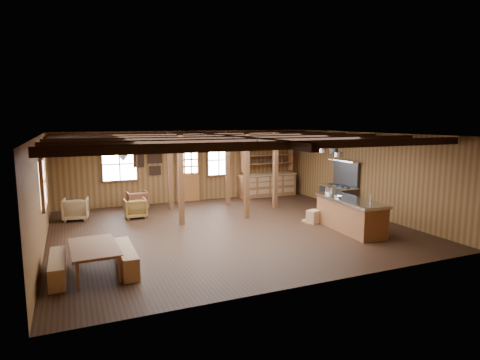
{
  "coord_description": "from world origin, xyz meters",
  "views": [
    {
      "loc": [
        -4.3,
        -10.82,
        3.19
      ],
      "look_at": [
        0.54,
        0.47,
        1.37
      ],
      "focal_mm": 30.0,
      "sensor_mm": 36.0,
      "label": 1
    }
  ],
  "objects_px": {
    "commercial_range": "(340,193)",
    "armchair_b": "(137,200)",
    "kitchen_island": "(350,214)",
    "dining_table": "(96,259)",
    "armchair_c": "(76,209)",
    "armchair_a": "(135,208)"
  },
  "relations": [
    {
      "from": "commercial_range",
      "to": "dining_table",
      "type": "height_order",
      "value": "commercial_range"
    },
    {
      "from": "kitchen_island",
      "to": "commercial_range",
      "type": "distance_m",
      "value": 2.91
    },
    {
      "from": "kitchen_island",
      "to": "armchair_a",
      "type": "xyz_separation_m",
      "value": [
        -5.53,
        4.07,
        -0.16
      ]
    },
    {
      "from": "kitchen_island",
      "to": "armchair_b",
      "type": "relative_size",
      "value": 3.56
    },
    {
      "from": "kitchen_island",
      "to": "armchair_b",
      "type": "distance_m",
      "value": 7.54
    },
    {
      "from": "dining_table",
      "to": "armchair_c",
      "type": "distance_m",
      "value": 5.12
    },
    {
      "from": "commercial_range",
      "to": "armchair_c",
      "type": "bearing_deg",
      "value": 167.03
    },
    {
      "from": "commercial_range",
      "to": "dining_table",
      "type": "relative_size",
      "value": 1.07
    },
    {
      "from": "commercial_range",
      "to": "armchair_b",
      "type": "xyz_separation_m",
      "value": [
        -6.76,
        2.91,
        -0.27
      ]
    },
    {
      "from": "armchair_a",
      "to": "armchair_c",
      "type": "xyz_separation_m",
      "value": [
        -1.82,
        0.47,
        0.03
      ]
    },
    {
      "from": "armchair_a",
      "to": "kitchen_island",
      "type": "bearing_deg",
      "value": 143.61
    },
    {
      "from": "armchair_a",
      "to": "armchair_b",
      "type": "bearing_deg",
      "value": -101.7
    },
    {
      "from": "dining_table",
      "to": "armchair_c",
      "type": "xyz_separation_m",
      "value": [
        -0.3,
        5.11,
        0.06
      ]
    },
    {
      "from": "dining_table",
      "to": "armchair_b",
      "type": "bearing_deg",
      "value": -19.42
    },
    {
      "from": "commercial_range",
      "to": "armchair_a",
      "type": "bearing_deg",
      "value": 167.4
    },
    {
      "from": "commercial_range",
      "to": "armchair_a",
      "type": "distance_m",
      "value": 7.21
    },
    {
      "from": "kitchen_island",
      "to": "commercial_range",
      "type": "height_order",
      "value": "commercial_range"
    },
    {
      "from": "kitchen_island",
      "to": "dining_table",
      "type": "relative_size",
      "value": 1.52
    },
    {
      "from": "kitchen_island",
      "to": "armchair_b",
      "type": "bearing_deg",
      "value": 137.77
    },
    {
      "from": "commercial_range",
      "to": "armchair_c",
      "type": "distance_m",
      "value": 9.09
    },
    {
      "from": "kitchen_island",
      "to": "armchair_c",
      "type": "distance_m",
      "value": 8.63
    },
    {
      "from": "armchair_a",
      "to": "dining_table",
      "type": "bearing_deg",
      "value": 71.81
    }
  ]
}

